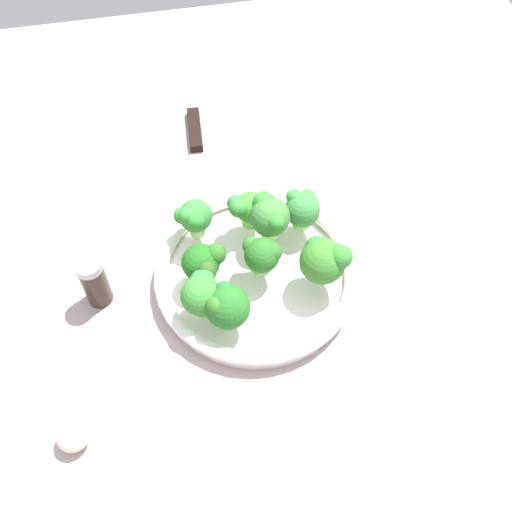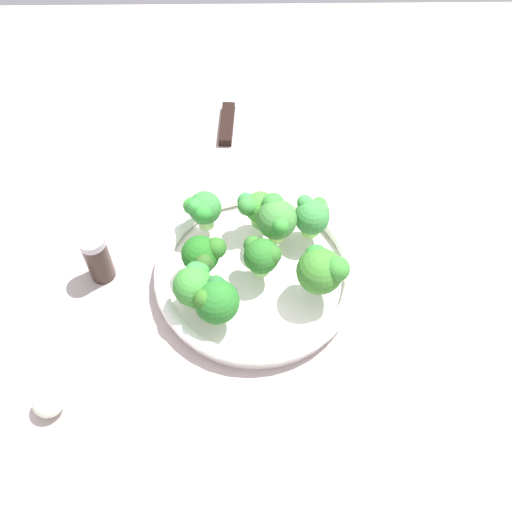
% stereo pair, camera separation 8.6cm
% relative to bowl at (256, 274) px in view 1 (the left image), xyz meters
% --- Properties ---
extents(ground_plane, '(1.30, 1.30, 0.03)m').
position_rel_bowl_xyz_m(ground_plane, '(0.04, -0.01, -0.03)').
color(ground_plane, '#AE9E99').
extents(bowl, '(0.30, 0.30, 0.04)m').
position_rel_bowl_xyz_m(bowl, '(0.00, 0.00, 0.00)').
color(bowl, white).
rests_on(bowl, ground_plane).
extents(broccoli_floret_0, '(0.06, 0.06, 0.07)m').
position_rel_bowl_xyz_m(broccoli_floret_0, '(-0.05, 0.08, 0.06)').
color(broccoli_floret_0, '#8FCF62').
rests_on(broccoli_floret_0, bowl).
extents(broccoli_floret_1, '(0.06, 0.06, 0.06)m').
position_rel_bowl_xyz_m(broccoli_floret_1, '(-0.00, 0.07, 0.05)').
color(broccoli_floret_1, '#8FCC73').
rests_on(broccoli_floret_1, bowl).
extents(broccoli_floret_2, '(0.07, 0.07, 0.08)m').
position_rel_bowl_xyz_m(broccoli_floret_2, '(-0.03, -0.09, 0.06)').
color(broccoli_floret_2, '#82BF5F').
rests_on(broccoli_floret_2, bowl).
extents(broccoli_floret_3, '(0.05, 0.05, 0.06)m').
position_rel_bowl_xyz_m(broccoli_floret_3, '(0.07, -0.08, 0.05)').
color(broccoli_floret_3, '#83D056').
rests_on(broccoli_floret_3, bowl).
extents(broccoli_floret_4, '(0.05, 0.06, 0.07)m').
position_rel_bowl_xyz_m(broccoli_floret_4, '(0.08, 0.08, 0.06)').
color(broccoli_floret_4, '#98CB73').
rests_on(broccoli_floret_4, bowl).
extents(broccoli_floret_5, '(0.05, 0.06, 0.06)m').
position_rel_bowl_xyz_m(broccoli_floret_5, '(0.08, -0.00, 0.06)').
color(broccoli_floret_5, '#76BE54').
rests_on(broccoli_floret_5, bowl).
extents(broccoli_floret_6, '(0.05, 0.05, 0.06)m').
position_rel_bowl_xyz_m(broccoli_floret_6, '(-0.00, -0.01, 0.05)').
color(broccoli_floret_6, '#76B556').
rests_on(broccoli_floret_6, bowl).
extents(broccoli_floret_7, '(0.06, 0.06, 0.07)m').
position_rel_bowl_xyz_m(broccoli_floret_7, '(-0.07, 0.05, 0.06)').
color(broccoli_floret_7, '#8BC964').
rests_on(broccoli_floret_7, bowl).
extents(broccoli_floret_8, '(0.07, 0.06, 0.07)m').
position_rel_bowl_xyz_m(broccoli_floret_8, '(0.05, -0.03, 0.06)').
color(broccoli_floret_8, '#9CD764').
rests_on(broccoli_floret_8, bowl).
extents(knife, '(0.27, 0.04, 0.01)m').
position_rel_bowl_xyz_m(knife, '(0.37, 0.04, -0.01)').
color(knife, silver).
rests_on(knife, ground_plane).
extents(garlic_bulb, '(0.04, 0.04, 0.04)m').
position_rel_bowl_xyz_m(garlic_bulb, '(-0.19, 0.27, 0.00)').
color(garlic_bulb, white).
rests_on(garlic_bulb, ground_plane).
extents(pepper_shaker, '(0.04, 0.04, 0.09)m').
position_rel_bowl_xyz_m(pepper_shaker, '(0.01, 0.23, 0.03)').
color(pepper_shaker, '#33241E').
rests_on(pepper_shaker, ground_plane).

